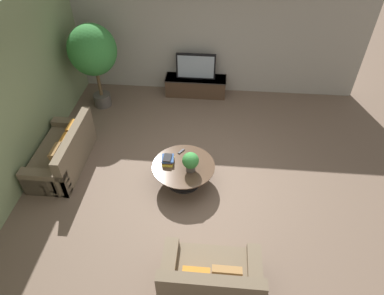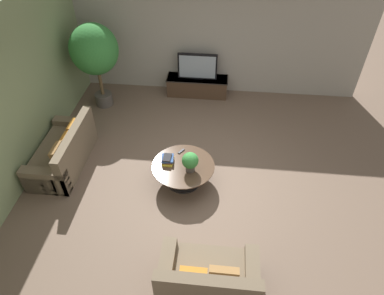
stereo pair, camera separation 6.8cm
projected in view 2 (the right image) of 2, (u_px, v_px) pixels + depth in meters
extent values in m
plane|color=brown|center=(197.00, 177.00, 6.66)|extent=(24.00, 24.00, 0.00)
cube|color=#A39E93|center=(210.00, 33.00, 8.09)|extent=(7.40, 0.12, 3.00)
cube|color=gray|center=(16.00, 96.00, 6.07)|extent=(0.12, 7.40, 3.00)
cube|color=#473323|center=(197.00, 86.00, 8.71)|extent=(1.50, 0.48, 0.47)
cube|color=#2D2823|center=(197.00, 78.00, 8.56)|extent=(1.53, 0.50, 0.02)
cube|color=black|center=(197.00, 66.00, 8.34)|extent=(0.96, 0.08, 0.64)
cube|color=#99A8B7|center=(197.00, 67.00, 8.31)|extent=(0.89, 0.00, 0.58)
cube|color=black|center=(197.00, 78.00, 8.55)|extent=(0.29, 0.13, 0.02)
cylinder|color=black|center=(184.00, 181.00, 6.56)|extent=(0.64, 0.64, 0.02)
cylinder|color=black|center=(184.00, 174.00, 6.43)|extent=(0.10, 0.10, 0.42)
cylinder|color=#4C3828|center=(183.00, 166.00, 6.29)|extent=(1.16, 1.16, 0.02)
cube|color=brown|center=(63.00, 155.00, 6.81)|extent=(0.84, 1.71, 0.42)
cube|color=brown|center=(74.00, 140.00, 6.50)|extent=(0.16, 1.71, 0.42)
cube|color=brown|center=(75.00, 129.00, 7.33)|extent=(0.84, 0.20, 0.54)
cube|color=brown|center=(46.00, 181.00, 6.21)|extent=(0.84, 0.20, 0.54)
cube|color=orange|center=(74.00, 130.00, 6.82)|extent=(0.13, 0.36, 0.33)
cube|color=orange|center=(67.00, 142.00, 6.56)|extent=(0.14, 0.33, 0.31)
cube|color=olive|center=(59.00, 154.00, 6.27)|extent=(0.19, 0.38, 0.36)
cube|color=brown|center=(208.00, 279.00, 4.87)|extent=(1.39, 0.84, 0.42)
cube|color=brown|center=(208.00, 288.00, 4.34)|extent=(1.39, 0.16, 0.42)
cube|color=brown|center=(251.00, 281.00, 4.79)|extent=(0.20, 0.84, 0.54)
cube|color=brown|center=(167.00, 273.00, 4.88)|extent=(0.20, 0.84, 0.54)
cube|color=olive|center=(223.00, 279.00, 4.47)|extent=(0.39, 0.19, 0.37)
cube|color=orange|center=(193.00, 276.00, 4.51)|extent=(0.36, 0.14, 0.33)
cylinder|color=#514C47|center=(104.00, 99.00, 8.42)|extent=(0.41, 0.41, 0.30)
cylinder|color=brown|center=(101.00, 83.00, 8.13)|extent=(0.08, 0.08, 0.58)
ellipsoid|color=#337F38|center=(94.00, 49.00, 7.55)|extent=(1.08, 1.08, 1.14)
cylinder|color=#514C47|center=(190.00, 168.00, 6.16)|extent=(0.17, 0.17, 0.11)
sphere|color=#337F38|center=(190.00, 160.00, 6.04)|extent=(0.30, 0.30, 0.30)
cube|color=gold|center=(168.00, 161.00, 6.34)|extent=(0.20, 0.28, 0.03)
cube|color=#A32823|center=(168.00, 159.00, 6.33)|extent=(0.21, 0.22, 0.04)
cube|color=#2D4C84|center=(168.00, 158.00, 6.30)|extent=(0.24, 0.26, 0.04)
cube|color=#232326|center=(167.00, 157.00, 6.27)|extent=(0.15, 0.22, 0.03)
cube|color=black|center=(181.00, 151.00, 6.55)|extent=(0.12, 0.15, 0.02)
cube|color=gray|center=(186.00, 160.00, 6.37)|extent=(0.16, 0.11, 0.02)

